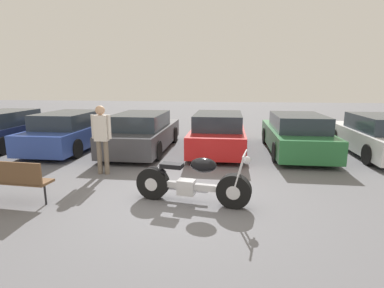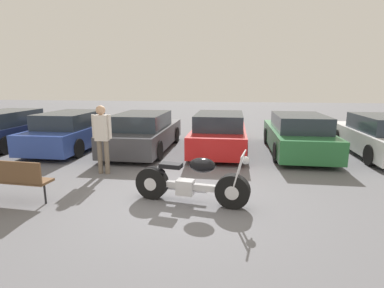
{
  "view_description": "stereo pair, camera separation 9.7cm",
  "coord_description": "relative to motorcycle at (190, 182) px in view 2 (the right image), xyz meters",
  "views": [
    {
      "loc": [
        1.0,
        -5.64,
        2.38
      ],
      "look_at": [
        0.09,
        1.59,
        0.85
      ],
      "focal_mm": 28.0,
      "sensor_mm": 36.0,
      "label": 1
    },
    {
      "loc": [
        1.1,
        -5.62,
        2.38
      ],
      "look_at": [
        0.09,
        1.59,
        0.85
      ],
      "focal_mm": 28.0,
      "sensor_mm": 36.0,
      "label": 2
    }
  ],
  "objects": [
    {
      "name": "person_standing",
      "position": [
        -2.51,
        1.6,
        0.64
      ],
      "size": [
        0.52,
        0.24,
        1.79
      ],
      "color": "#726656",
      "rests_on": "ground_plane"
    },
    {
      "name": "park_bench",
      "position": [
        -3.51,
        -0.49,
        0.11
      ],
      "size": [
        1.59,
        0.5,
        0.89
      ],
      "color": "brown",
      "rests_on": "ground_plane"
    },
    {
      "name": "parked_car_green",
      "position": [
        2.95,
        4.69,
        0.19
      ],
      "size": [
        1.83,
        4.5,
        1.32
      ],
      "color": "#286B38",
      "rests_on": "ground_plane"
    },
    {
      "name": "ground_plane",
      "position": [
        -0.28,
        0.06,
        -0.43
      ],
      "size": [
        60.0,
        60.0,
        0.0
      ],
      "primitive_type": "plane",
      "color": "slate"
    },
    {
      "name": "motorcycle",
      "position": [
        0.0,
        0.0,
        0.0
      ],
      "size": [
        2.33,
        0.8,
        1.09
      ],
      "color": "black",
      "rests_on": "ground_plane"
    },
    {
      "name": "parked_car_dark_grey",
      "position": [
        -2.26,
        4.42,
        0.19
      ],
      "size": [
        1.83,
        4.5,
        1.32
      ],
      "color": "#3D3D42",
      "rests_on": "ground_plane"
    },
    {
      "name": "parked_car_red",
      "position": [
        0.35,
        4.73,
        0.19
      ],
      "size": [
        1.83,
        4.5,
        1.32
      ],
      "color": "red",
      "rests_on": "ground_plane"
    },
    {
      "name": "parked_car_navy",
      "position": [
        -7.48,
        4.46,
        0.19
      ],
      "size": [
        1.83,
        4.5,
        1.32
      ],
      "color": "#19234C",
      "rests_on": "ground_plane"
    },
    {
      "name": "parked_car_blue",
      "position": [
        -4.87,
        4.38,
        0.19
      ],
      "size": [
        1.83,
        4.5,
        1.32
      ],
      "color": "#2D479E",
      "rests_on": "ground_plane"
    },
    {
      "name": "parked_car_white",
      "position": [
        5.56,
        4.69,
        0.19
      ],
      "size": [
        1.83,
        4.5,
        1.32
      ],
      "color": "white",
      "rests_on": "ground_plane"
    }
  ]
}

